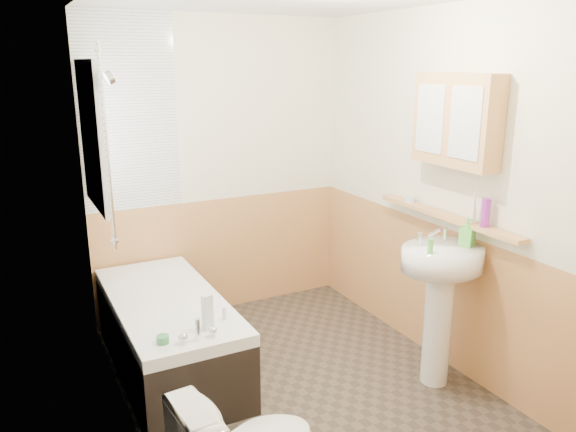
{
  "coord_description": "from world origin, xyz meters",
  "views": [
    {
      "loc": [
        -1.63,
        -3.0,
        2.12
      ],
      "look_at": [
        0.0,
        0.15,
        1.15
      ],
      "focal_mm": 35.0,
      "sensor_mm": 36.0,
      "label": 1
    }
  ],
  "objects_px": {
    "pine_shelf": "(446,216)",
    "sink": "(440,287)",
    "bathtub": "(168,333)",
    "medicine_cabinet": "(456,120)"
  },
  "relations": [
    {
      "from": "pine_shelf",
      "to": "sink",
      "type": "bearing_deg",
      "value": -133.88
    },
    {
      "from": "bathtub",
      "to": "medicine_cabinet",
      "type": "distance_m",
      "value": 2.43
    },
    {
      "from": "bathtub",
      "to": "sink",
      "type": "bearing_deg",
      "value": -32.02
    },
    {
      "from": "bathtub",
      "to": "medicine_cabinet",
      "type": "xyz_separation_m",
      "value": [
        1.74,
        -0.83,
        1.47
      ]
    },
    {
      "from": "sink",
      "to": "pine_shelf",
      "type": "relative_size",
      "value": 0.83
    },
    {
      "from": "medicine_cabinet",
      "to": "bathtub",
      "type": "bearing_deg",
      "value": 154.55
    },
    {
      "from": "sink",
      "to": "bathtub",
      "type": "bearing_deg",
      "value": 162.2
    },
    {
      "from": "sink",
      "to": "medicine_cabinet",
      "type": "bearing_deg",
      "value": 55.85
    },
    {
      "from": "bathtub",
      "to": "medicine_cabinet",
      "type": "height_order",
      "value": "medicine_cabinet"
    },
    {
      "from": "bathtub",
      "to": "pine_shelf",
      "type": "bearing_deg",
      "value": -23.62
    }
  ]
}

